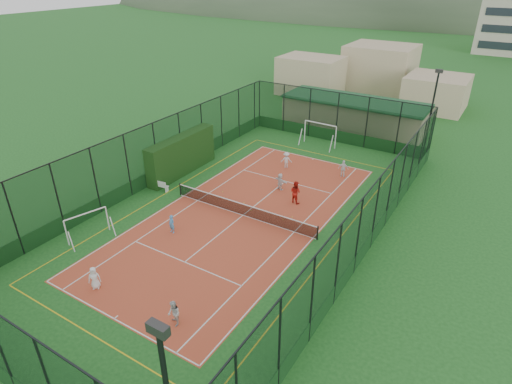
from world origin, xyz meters
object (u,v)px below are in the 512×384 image
white_bench (159,185)px  coach (295,192)px  futsal_goal_near (88,226)px  child_far_back (280,181)px  child_near_mid (172,224)px  child_far_left (286,160)px  child_far_right (343,169)px  child_near_left (94,278)px  futsal_goal_far (320,134)px  clubhouse (354,114)px  floodlight_ne (430,117)px  child_near_right (174,313)px

white_bench → coach: size_ratio=0.95×
futsal_goal_near → child_far_back: futsal_goal_near is taller
child_near_mid → child_far_back: (3.11, 9.23, 0.04)m
child_far_left → futsal_goal_near: bearing=43.7°
child_far_left → child_far_right: size_ratio=1.00×
child_near_left → coach: (4.96, 14.42, 0.19)m
white_bench → child_far_left: (6.58, 9.02, 0.28)m
child_near_mid → child_far_back: 9.74m
futsal_goal_far → child_near_mid: 19.68m
child_far_back → clubhouse: bearing=-70.6°
futsal_goal_near → child_far_left: 17.42m
floodlight_ne → child_near_left: 29.78m
child_far_left → futsal_goal_far: bearing=-119.0°
child_near_mid → child_far_left: child_far_left is taller
child_far_right → coach: (-1.41, -6.05, 0.13)m
white_bench → child_near_right: 14.85m
floodlight_ne → child_near_mid: floodlight_ne is taller
child_near_mid → child_far_back: size_ratio=0.94×
coach → futsal_goal_far: bearing=-61.6°
child_near_mid → child_far_left: size_ratio=0.88×
child_near_left → clubhouse: bearing=42.7°
floodlight_ne → child_near_right: floodlight_ne is taller
child_near_mid → child_near_left: bearing=-79.8°
floodlight_ne → white_bench: (-16.40, -16.82, -3.66)m
floodlight_ne → futsal_goal_near: 29.01m
futsal_goal_near → child_far_left: size_ratio=1.90×
child_near_mid → child_far_right: 15.47m
coach → child_far_back: bearing=-19.6°
futsal_goal_far → child_near_left: (-1.69, -26.04, -0.43)m
floodlight_ne → clubhouse: bearing=147.9°
futsal_goal_near → child_near_mid: 5.37m
futsal_goal_far → child_near_mid: size_ratio=2.67×
clubhouse → floodlight_ne: bearing=-32.1°
futsal_goal_far → child_near_left: 26.09m
floodlight_ne → child_far_left: 12.99m
floodlight_ne → child_near_right: 27.94m
clubhouse → child_near_right: (2.88, -32.54, -0.85)m
clubhouse → child_far_back: (0.30, -17.08, -0.88)m
coach → floodlight_ne: bearing=-103.4°
child_near_right → child_far_right: size_ratio=0.96×
white_bench → futsal_goal_near: size_ratio=0.59×
child_near_right → child_far_left: (-4.10, 19.34, 0.03)m
child_near_right → coach: size_ratio=0.82×
futsal_goal_near → child_far_right: futsal_goal_near is taller
child_near_right → child_far_back: child_near_right is taller
floodlight_ne → coach: (-6.31, -12.94, -3.24)m
floodlight_ne → child_near_mid: size_ratio=6.37×
floodlight_ne → white_bench: floodlight_ne is taller
child_far_back → child_far_left: bearing=-50.2°
futsal_goal_far → child_near_right: (3.86, -25.82, -0.39)m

